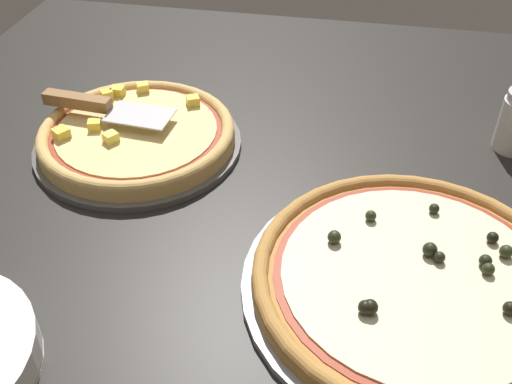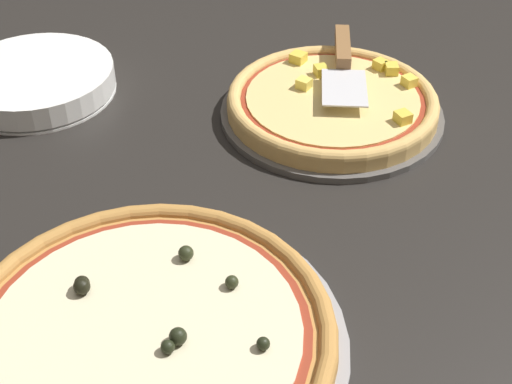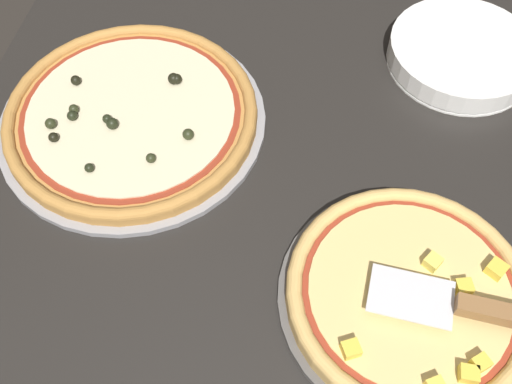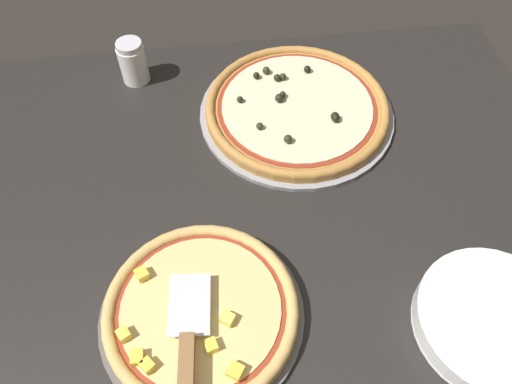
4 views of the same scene
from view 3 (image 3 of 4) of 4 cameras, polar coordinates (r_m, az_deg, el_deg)
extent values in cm
cube|color=black|center=(85.80, 5.56, -4.16)|extent=(131.87, 113.69, 3.60)
cylinder|color=#565451|center=(80.87, 14.04, -9.92)|extent=(33.18, 33.18, 1.00)
cylinder|color=#DBAD60|center=(79.54, 14.26, -9.49)|extent=(31.19, 31.19, 1.99)
torus|color=#DBAD60|center=(78.66, 14.42, -9.19)|extent=(31.19, 31.19, 2.02)
cylinder|color=maroon|center=(78.59, 14.43, -9.16)|extent=(27.11, 27.11, 0.15)
cylinder|color=#E5C67A|center=(78.48, 14.45, -9.13)|extent=(25.57, 25.57, 0.40)
cube|color=yellow|center=(75.46, 19.61, -16.01)|extent=(1.91, 2.19, 1.51)
cube|color=yellow|center=(79.57, 19.18, -8.53)|extent=(2.32, 2.43, 1.51)
cube|color=yellow|center=(76.34, 20.61, -15.01)|extent=(2.56, 2.58, 1.51)
cube|color=yellow|center=(82.17, 21.93, -6.81)|extent=(3.05, 3.05, 1.51)
cube|color=#F9E05B|center=(80.00, 16.48, -6.41)|extent=(2.70, 2.67, 1.51)
cube|color=yellow|center=(73.17, 9.03, -14.56)|extent=(2.67, 2.72, 1.51)
cylinder|color=#939399|center=(96.59, -11.62, 6.64)|extent=(41.66, 41.66, 1.00)
cylinder|color=#B77F3D|center=(95.66, -11.75, 7.12)|extent=(39.16, 39.16, 1.51)
torus|color=#B77F3D|center=(95.10, -11.83, 7.42)|extent=(39.16, 39.16, 2.01)
cylinder|color=maroon|center=(95.05, -11.84, 7.45)|extent=(34.04, 34.04, 0.15)
cylinder|color=beige|center=(94.95, -11.85, 7.50)|extent=(32.11, 32.11, 0.40)
sphere|color=black|center=(93.56, -14.00, 6.78)|extent=(1.42, 1.42, 1.42)
sphere|color=#282D19|center=(87.48, -9.98, 3.20)|extent=(1.46, 1.46, 1.46)
sphere|color=black|center=(93.41, -18.74, 4.96)|extent=(1.48, 1.48, 1.48)
sphere|color=black|center=(88.44, -15.60, 2.23)|extent=(1.37, 1.37, 1.37)
sphere|color=black|center=(92.50, -13.54, 6.36)|extent=(1.81, 1.81, 1.81)
sphere|color=#282D19|center=(89.27, -6.48, 5.49)|extent=(1.72, 1.72, 1.72)
sphere|color=black|center=(97.07, -7.86, 10.65)|extent=(1.81, 1.81, 1.81)
sphere|color=black|center=(97.05, -7.56, 10.63)|extent=(1.67, 1.67, 1.67)
sphere|color=#282D19|center=(95.17, -18.98, 6.18)|extent=(1.66, 1.66, 1.66)
sphere|color=black|center=(100.23, -16.79, 10.15)|extent=(1.57, 1.57, 1.57)
sphere|color=#282D19|center=(96.14, -16.97, 7.56)|extent=(1.50, 1.50, 1.50)
sphere|color=black|center=(95.29, -17.11, 6.96)|extent=(1.55, 1.55, 1.55)
cube|color=silver|center=(76.15, 14.55, -9.59)|extent=(7.30, 10.74, 0.24)
cube|color=olive|center=(77.69, 22.64, -10.73)|extent=(3.12, 11.62, 2.00)
cylinder|color=white|center=(109.43, 18.72, 11.70)|extent=(24.28, 24.28, 0.70)
cylinder|color=white|center=(108.97, 18.82, 11.96)|extent=(24.28, 24.28, 0.70)
cylinder|color=white|center=(108.51, 18.92, 12.22)|extent=(24.28, 24.28, 0.70)
cylinder|color=white|center=(108.05, 19.02, 12.48)|extent=(24.28, 24.28, 0.70)
cylinder|color=white|center=(107.60, 19.13, 12.75)|extent=(24.28, 24.28, 0.70)
cylinder|color=white|center=(107.15, 19.23, 13.01)|extent=(24.28, 24.28, 0.70)
camera|label=1|loc=(1.12, -1.08, 47.39)|focal=42.00mm
camera|label=2|loc=(0.90, -56.56, 27.10)|focal=50.00mm
camera|label=4|loc=(0.60, 76.33, 27.93)|focal=35.00mm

